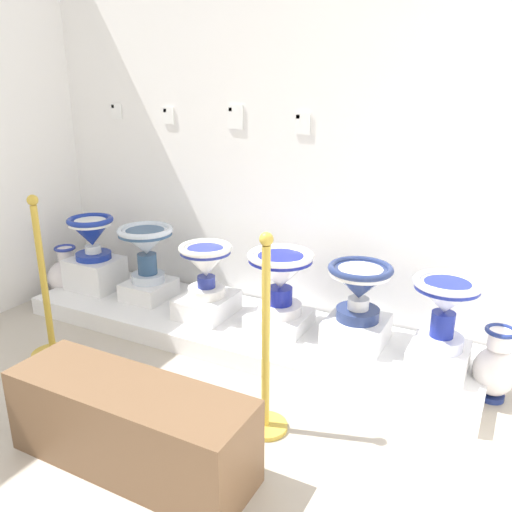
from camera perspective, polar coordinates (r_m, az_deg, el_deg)
The scene contains 23 objects.
wall_back at distance 3.55m, azimuth 1.55°, elevation 14.85°, with size 3.70×0.06×2.81m, color white.
display_platform at distance 3.53m, azimuth -1.80°, elevation -7.88°, with size 3.05×0.77×0.12m, color white.
plinth_block_central_ornate at distance 4.18m, azimuth -16.98°, elevation -1.78°, with size 0.37×0.32×0.23m, color white.
antique_toilet_central_ornate at distance 4.08m, azimuth -17.40°, elevation 2.44°, with size 0.34×0.34×0.32m.
plinth_block_squat_floral at distance 3.91m, azimuth -11.49°, elevation -3.56°, with size 0.30×0.34×0.13m, color white.
antique_toilet_squat_floral at distance 3.79m, azimuth -11.83°, elevation 1.34°, with size 0.39×0.39×0.40m.
plinth_block_tall_cobalt at distance 3.58m, azimuth -5.32°, elevation -5.27°, with size 0.32×0.40×0.14m, color white.
antique_toilet_tall_cobalt at distance 3.47m, azimuth -5.46°, elevation -0.73°, with size 0.35×0.35×0.35m.
plinth_block_broad_patterned at distance 3.41m, azimuth 2.57°, elevation -6.89°, with size 0.36×0.34×0.10m, color white.
antique_toilet_broad_patterned at distance 3.28m, azimuth 2.64°, elevation -1.84°, with size 0.42×0.42×0.41m.
plinth_block_leftmost at distance 3.25m, azimuth 10.82°, elevation -7.92°, with size 0.35×0.36×0.15m, color white.
antique_toilet_leftmost at distance 3.13m, azimuth 11.15°, elevation -2.98°, with size 0.38×0.38×0.34m.
plinth_block_slender_white at distance 3.08m, azimuth 19.13°, elevation -10.41°, with size 0.30×0.33×0.14m, color white.
antique_toilet_slender_white at distance 2.94m, azimuth 19.82°, elevation -4.58°, with size 0.35×0.35×0.39m.
info_placard_first at distance 4.25m, azimuth -14.87°, elevation 14.94°, with size 0.10×0.01×0.11m.
info_placard_second at distance 3.94m, azimuth -9.46°, elevation 14.77°, with size 0.09×0.01×0.12m.
info_placard_third at distance 3.64m, azimuth -2.26°, elevation 14.83°, with size 0.12×0.01×0.16m.
info_placard_fourth at distance 3.42m, azimuth 5.06°, elevation 14.12°, with size 0.10×0.01×0.14m.
decorative_vase_spare at distance 4.40m, azimuth -19.69°, elevation -1.94°, with size 0.31×0.31×0.41m.
decorative_vase_corner at distance 3.11m, azimuth 24.48°, elevation -10.95°, with size 0.23×0.23×0.41m.
stanchion_post_near_left at distance 3.45m, azimuth -21.60°, elevation -5.65°, with size 0.26×0.26×1.02m.
stanchion_post_near_right at distance 2.55m, azimuth 1.04°, elevation -12.02°, with size 0.22×0.22×1.01m.
museum_bench at distance 2.47m, azimuth -13.45°, elevation -17.43°, with size 1.13×0.36×0.40m, color brown.
Camera 1 is at (3.32, -0.14, 1.63)m, focal length 36.96 mm.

